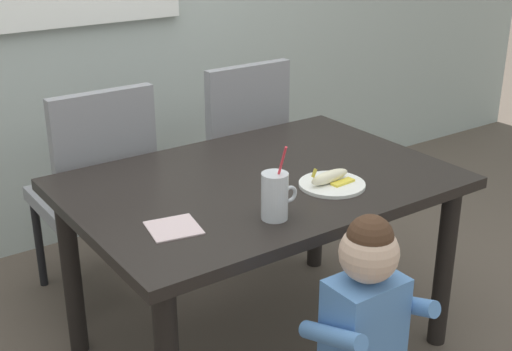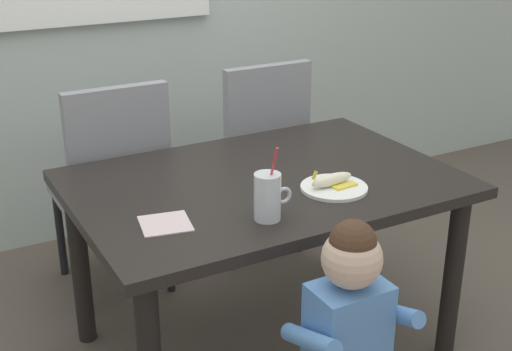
{
  "view_description": "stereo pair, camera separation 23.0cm",
  "coord_description": "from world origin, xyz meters",
  "px_view_note": "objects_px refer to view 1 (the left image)",
  "views": [
    {
      "loc": [
        -1.31,
        -1.84,
        1.64
      ],
      "look_at": [
        -0.08,
        -0.09,
        0.77
      ],
      "focal_mm": 48.32,
      "sensor_mm": 36.0,
      "label": 1
    },
    {
      "loc": [
        -1.11,
        -1.96,
        1.64
      ],
      "look_at": [
        -0.08,
        -0.09,
        0.77
      ],
      "focal_mm": 48.32,
      "sensor_mm": 36.0,
      "label": 2
    }
  ],
  "objects_px": {
    "dining_chair_left": "(97,185)",
    "dining_chair_right": "(235,148)",
    "paper_napkin": "(174,228)",
    "toddler_standing": "(365,315)",
    "dining_table": "(260,203)",
    "peeled_banana": "(330,177)",
    "milk_cup": "(275,198)",
    "snack_plate": "(332,184)"
  },
  "relations": [
    {
      "from": "toddler_standing",
      "to": "milk_cup",
      "type": "height_order",
      "value": "milk_cup"
    },
    {
      "from": "dining_chair_right",
      "to": "peeled_banana",
      "type": "distance_m",
      "value": 0.93
    },
    {
      "from": "dining_table",
      "to": "toddler_standing",
      "type": "height_order",
      "value": "toddler_standing"
    },
    {
      "from": "milk_cup",
      "to": "peeled_banana",
      "type": "relative_size",
      "value": 1.43
    },
    {
      "from": "dining_table",
      "to": "paper_napkin",
      "type": "relative_size",
      "value": 8.92
    },
    {
      "from": "milk_cup",
      "to": "dining_table",
      "type": "bearing_deg",
      "value": 62.82
    },
    {
      "from": "dining_chair_left",
      "to": "snack_plate",
      "type": "height_order",
      "value": "dining_chair_left"
    },
    {
      "from": "dining_chair_left",
      "to": "toddler_standing",
      "type": "bearing_deg",
      "value": 101.26
    },
    {
      "from": "dining_table",
      "to": "peeled_banana",
      "type": "distance_m",
      "value": 0.28
    },
    {
      "from": "dining_chair_left",
      "to": "peeled_banana",
      "type": "height_order",
      "value": "dining_chair_left"
    },
    {
      "from": "peeled_banana",
      "to": "paper_napkin",
      "type": "xyz_separation_m",
      "value": [
        -0.6,
        0.02,
        -0.03
      ]
    },
    {
      "from": "toddler_standing",
      "to": "peeled_banana",
      "type": "relative_size",
      "value": 4.83
    },
    {
      "from": "dining_table",
      "to": "snack_plate",
      "type": "xyz_separation_m",
      "value": [
        0.16,
        -0.2,
        0.1
      ]
    },
    {
      "from": "snack_plate",
      "to": "paper_napkin",
      "type": "distance_m",
      "value": 0.61
    },
    {
      "from": "toddler_standing",
      "to": "dining_chair_right",
      "type": "bearing_deg",
      "value": 71.93
    },
    {
      "from": "dining_chair_right",
      "to": "dining_table",
      "type": "bearing_deg",
      "value": 63.38
    },
    {
      "from": "paper_napkin",
      "to": "dining_chair_left",
      "type": "bearing_deg",
      "value": 83.6
    },
    {
      "from": "toddler_standing",
      "to": "peeled_banana",
      "type": "xyz_separation_m",
      "value": [
        0.25,
        0.46,
        0.21
      ]
    },
    {
      "from": "milk_cup",
      "to": "paper_napkin",
      "type": "distance_m",
      "value": 0.32
    },
    {
      "from": "dining_chair_left",
      "to": "dining_chair_right",
      "type": "height_order",
      "value": "same"
    },
    {
      "from": "dining_chair_right",
      "to": "dining_chair_left",
      "type": "bearing_deg",
      "value": 3.39
    },
    {
      "from": "dining_table",
      "to": "milk_cup",
      "type": "relative_size",
      "value": 5.41
    },
    {
      "from": "milk_cup",
      "to": "snack_plate",
      "type": "distance_m",
      "value": 0.33
    },
    {
      "from": "dining_table",
      "to": "peeled_banana",
      "type": "xyz_separation_m",
      "value": [
        0.16,
        -0.19,
        0.13
      ]
    },
    {
      "from": "dining_chair_right",
      "to": "peeled_banana",
      "type": "height_order",
      "value": "dining_chair_right"
    },
    {
      "from": "dining_chair_left",
      "to": "milk_cup",
      "type": "distance_m",
      "value": 1.0
    },
    {
      "from": "dining_chair_right",
      "to": "milk_cup",
      "type": "relative_size",
      "value": 3.88
    },
    {
      "from": "toddler_standing",
      "to": "snack_plate",
      "type": "distance_m",
      "value": 0.55
    },
    {
      "from": "toddler_standing",
      "to": "paper_napkin",
      "type": "bearing_deg",
      "value": 126.84
    },
    {
      "from": "snack_plate",
      "to": "paper_napkin",
      "type": "xyz_separation_m",
      "value": [
        -0.61,
        0.02,
        -0.0
      ]
    },
    {
      "from": "paper_napkin",
      "to": "toddler_standing",
      "type": "bearing_deg",
      "value": -53.16
    },
    {
      "from": "dining_table",
      "to": "dining_chair_right",
      "type": "xyz_separation_m",
      "value": [
        0.35,
        0.7,
        -0.07
      ]
    },
    {
      "from": "milk_cup",
      "to": "paper_napkin",
      "type": "height_order",
      "value": "milk_cup"
    },
    {
      "from": "dining_chair_left",
      "to": "dining_chair_right",
      "type": "xyz_separation_m",
      "value": [
        0.7,
        0.04,
        0.0
      ]
    },
    {
      "from": "dining_chair_left",
      "to": "paper_napkin",
      "type": "bearing_deg",
      "value": 83.6
    },
    {
      "from": "toddler_standing",
      "to": "peeled_banana",
      "type": "bearing_deg",
      "value": 61.36
    },
    {
      "from": "dining_chair_right",
      "to": "toddler_standing",
      "type": "height_order",
      "value": "dining_chair_right"
    },
    {
      "from": "dining_table",
      "to": "milk_cup",
      "type": "height_order",
      "value": "milk_cup"
    },
    {
      "from": "dining_table",
      "to": "paper_napkin",
      "type": "height_order",
      "value": "paper_napkin"
    },
    {
      "from": "dining_table",
      "to": "toddler_standing",
      "type": "bearing_deg",
      "value": -97.81
    },
    {
      "from": "snack_plate",
      "to": "paper_napkin",
      "type": "bearing_deg",
      "value": 177.67
    },
    {
      "from": "dining_table",
      "to": "peeled_banana",
      "type": "height_order",
      "value": "peeled_banana"
    }
  ]
}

